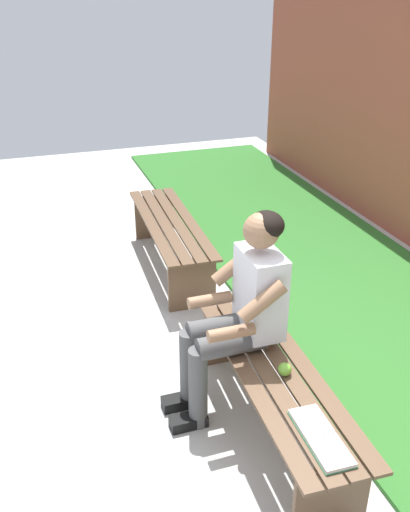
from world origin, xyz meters
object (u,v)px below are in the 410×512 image
Objects in this scene: bench_near at (273,383)px; apple at (285,369)px; book_open at (321,437)px; person_seated at (240,308)px; bench_far at (171,233)px.

apple is at bearing -163.16° from bench_near.
bench_near is 4.00× the size of book_open.
person_seated reaches higher than apple.
apple reaches higher than book_open.
bench_near is at bearing -160.12° from person_seated.
apple is 0.18× the size of book_open.
bench_near is at bearing -0.24° from book_open.
person_seated reaches higher than bench_far.
bench_far is at bearing 0.00° from bench_near.
person_seated is at bearing 19.88° from bench_near.
bench_far is 1.90m from person_seated.
bench_near and bench_far have the same top height.
bench_far is 1.32× the size of person_seated.
book_open is at bearing 179.53° from bench_far.
person_seated is (-1.87, 0.10, 0.35)m from bench_far.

